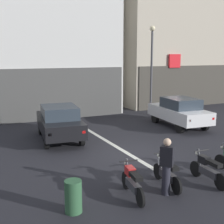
{
  "coord_description": "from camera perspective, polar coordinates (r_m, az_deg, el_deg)",
  "views": [
    {
      "loc": [
        -5.72,
        -10.1,
        3.92
      ],
      "look_at": [
        0.19,
        2.0,
        1.4
      ],
      "focal_mm": 47.99,
      "sensor_mm": 36.0,
      "label": 1
    }
  ],
  "objects": [
    {
      "name": "car_white_parked_kerbside",
      "position": [
        17.15,
        12.69,
        0.14
      ],
      "size": [
        2.12,
        4.24,
        1.64
      ],
      "color": "black",
      "rests_on": "ground"
    },
    {
      "name": "motorcycle_black_row_centre",
      "position": [
        9.95,
        17.77,
        -10.3
      ],
      "size": [
        0.55,
        1.67,
        0.98
      ],
      "color": "black",
      "rests_on": "ground"
    },
    {
      "name": "building_mid_block",
      "position": [
        23.74,
        -12.9,
        19.46
      ],
      "size": [
        8.26,
        9.43,
        15.39
      ],
      "color": "silver",
      "rests_on": "ground"
    },
    {
      "name": "lane_centre_line",
      "position": [
        17.53,
        -6.33,
        -2.38
      ],
      "size": [
        0.2,
        18.0,
        0.01
      ],
      "primitive_type": "cube",
      "color": "silver",
      "rests_on": "ground"
    },
    {
      "name": "street_lamp",
      "position": [
        20.2,
        7.57,
        9.71
      ],
      "size": [
        0.36,
        0.36,
        5.87
      ],
      "color": "#47474C",
      "rests_on": "ground"
    },
    {
      "name": "car_silver_down_street",
      "position": [
        22.73,
        -7.19,
        2.84
      ],
      "size": [
        1.84,
        4.13,
        1.64
      ],
      "color": "black",
      "rests_on": "ground"
    },
    {
      "name": "person_by_motorcycles",
      "position": [
        8.74,
        10.33,
        -10.1
      ],
      "size": [
        0.4,
        0.42,
        1.67
      ],
      "color": "#23232D",
      "rests_on": "ground"
    },
    {
      "name": "trash_bin",
      "position": [
        7.92,
        -7.39,
        -15.68
      ],
      "size": [
        0.44,
        0.44,
        0.85
      ],
      "primitive_type": "cylinder",
      "color": "#2D5938",
      "rests_on": "ground"
    },
    {
      "name": "ground_plane",
      "position": [
        12.26,
        3.33,
        -8.08
      ],
      "size": [
        120.0,
        120.0,
        0.0
      ],
      "primitive_type": "plane",
      "color": "#232328"
    },
    {
      "name": "motorcycle_red_row_leftmost",
      "position": [
        8.63,
        3.9,
        -13.09
      ],
      "size": [
        0.55,
        1.66,
        0.98
      ],
      "color": "black",
      "rests_on": "ground"
    },
    {
      "name": "car_black_crossing_near",
      "position": [
        14.34,
        -9.98,
        -1.79
      ],
      "size": [
        2.27,
        4.29,
        1.64
      ],
      "color": "black",
      "rests_on": "ground"
    },
    {
      "name": "building_far_right",
      "position": [
        27.53,
        8.18,
        14.75
      ],
      "size": [
        8.8,
        8.93,
        11.96
      ],
      "color": "#B2A893",
      "rests_on": "ground"
    },
    {
      "name": "motorcycle_white_row_left_mid",
      "position": [
        9.42,
        10.37,
        -11.16
      ],
      "size": [
        0.55,
        1.67,
        0.98
      ],
      "color": "black",
      "rests_on": "ground"
    }
  ]
}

